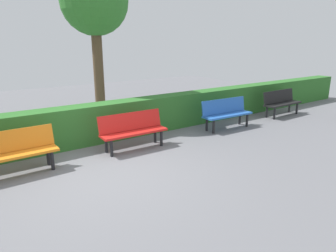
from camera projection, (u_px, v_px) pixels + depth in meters
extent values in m
plane|color=slate|center=(105.00, 171.00, 6.08)|extent=(24.19, 24.19, 0.00)
cube|color=black|center=(283.00, 104.00, 10.43)|extent=(1.61, 0.46, 0.05)
cube|color=black|center=(279.00, 96.00, 10.51)|extent=(1.61, 0.15, 0.42)
cylinder|color=black|center=(297.00, 108.00, 10.74)|extent=(0.07, 0.07, 0.39)
cylinder|color=black|center=(289.00, 107.00, 10.98)|extent=(0.07, 0.07, 0.39)
cylinder|color=black|center=(274.00, 114.00, 10.00)|extent=(0.07, 0.07, 0.39)
cylinder|color=black|center=(267.00, 112.00, 10.23)|extent=(0.07, 0.07, 0.39)
cube|color=blue|center=(228.00, 115.00, 8.89)|extent=(1.63, 0.49, 0.05)
cube|color=blue|center=(224.00, 106.00, 8.98)|extent=(1.62, 0.17, 0.42)
cylinder|color=black|center=(247.00, 120.00, 9.17)|extent=(0.07, 0.07, 0.39)
cylinder|color=black|center=(240.00, 118.00, 9.41)|extent=(0.07, 0.07, 0.39)
cylinder|color=black|center=(214.00, 127.00, 8.49)|extent=(0.07, 0.07, 0.39)
cylinder|color=black|center=(207.00, 124.00, 8.74)|extent=(0.07, 0.07, 0.39)
cube|color=red|center=(134.00, 132.00, 7.21)|extent=(1.63, 0.46, 0.05)
cube|color=red|center=(130.00, 121.00, 7.30)|extent=(1.62, 0.18, 0.42)
cylinder|color=black|center=(161.00, 138.00, 7.50)|extent=(0.07, 0.07, 0.39)
cylinder|color=black|center=(155.00, 135.00, 7.74)|extent=(0.07, 0.07, 0.39)
cylinder|color=black|center=(111.00, 148.00, 6.80)|extent=(0.07, 0.07, 0.39)
cylinder|color=black|center=(106.00, 145.00, 7.04)|extent=(0.07, 0.07, 0.39)
cube|color=orange|center=(14.00, 155.00, 5.80)|extent=(1.59, 0.45, 0.05)
cube|color=orange|center=(11.00, 141.00, 5.89)|extent=(1.59, 0.15, 0.42)
cylinder|color=black|center=(52.00, 161.00, 6.11)|extent=(0.07, 0.07, 0.39)
cylinder|color=black|center=(48.00, 156.00, 6.35)|extent=(0.07, 0.07, 0.39)
cube|color=#2D6B28|center=(120.00, 119.00, 8.10)|extent=(20.19, 0.56, 0.98)
cylinder|color=brown|center=(99.00, 73.00, 9.63)|extent=(0.31, 0.31, 3.03)
sphere|color=#337A2D|center=(94.00, 1.00, 9.05)|extent=(2.02, 2.02, 2.02)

